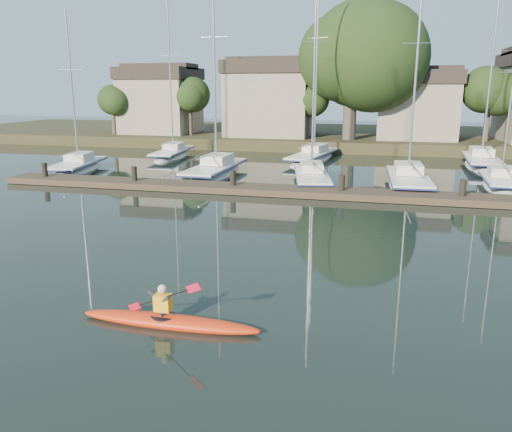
% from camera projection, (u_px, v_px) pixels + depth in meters
% --- Properties ---
extents(ground, '(160.00, 160.00, 0.00)m').
position_uv_depth(ground, '(194.00, 294.00, 14.05)').
color(ground, black).
rests_on(ground, ground).
extents(kayak, '(4.62, 0.94, 1.47)m').
position_uv_depth(kayak, '(169.00, 319.00, 12.12)').
color(kayak, red).
rests_on(kayak, ground).
extents(dock, '(34.00, 2.00, 1.80)m').
position_uv_depth(dock, '(286.00, 191.00, 27.16)').
color(dock, '#453227').
rests_on(dock, ground).
extents(sailboat_0, '(3.41, 7.80, 11.97)m').
position_uv_depth(sailboat_0, '(78.00, 173.00, 35.19)').
color(sailboat_0, white).
rests_on(sailboat_0, ground).
extents(sailboat_1, '(2.46, 9.29, 15.13)m').
position_uv_depth(sailboat_1, '(215.00, 178.00, 33.31)').
color(sailboat_1, white).
rests_on(sailboat_1, ground).
extents(sailboat_2, '(3.61, 8.80, 14.20)m').
position_uv_depth(sailboat_2, '(311.00, 185.00, 30.82)').
color(sailboat_2, white).
rests_on(sailboat_2, ground).
extents(sailboat_3, '(2.62, 8.77, 14.01)m').
position_uv_depth(sailboat_3, '(407.00, 190.00, 29.53)').
color(sailboat_3, white).
rests_on(sailboat_3, ground).
extents(sailboat_4, '(2.40, 6.79, 11.35)m').
position_uv_depth(sailboat_4, '(500.00, 190.00, 29.22)').
color(sailboat_4, white).
rests_on(sailboat_4, ground).
extents(sailboat_5, '(2.82, 8.69, 14.12)m').
position_uv_depth(sailboat_5, '(173.00, 159.00, 42.25)').
color(sailboat_5, white).
rests_on(sailboat_5, ground).
extents(sailboat_6, '(3.83, 10.29, 16.03)m').
position_uv_depth(sailboat_6, '(313.00, 162.00, 40.22)').
color(sailboat_6, white).
rests_on(sailboat_6, ground).
extents(sailboat_7, '(2.84, 8.96, 14.26)m').
position_uv_depth(sailboat_7, '(481.00, 169.00, 37.19)').
color(sailboat_7, white).
rests_on(sailboat_7, ground).
extents(shore, '(90.00, 25.25, 12.75)m').
position_uv_depth(shore, '(349.00, 112.00, 50.76)').
color(shore, '#292F17').
rests_on(shore, ground).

